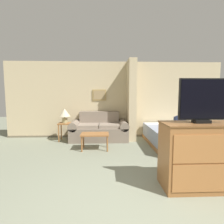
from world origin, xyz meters
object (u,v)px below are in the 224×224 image
object	(u,v)px
tv	(202,101)
backpack	(180,123)
couch	(99,130)
coffee_table	(95,136)
table_lamp	(65,113)
tv_dresser	(200,156)
bed	(178,136)

from	to	relation	value
tv	backpack	bearing A→B (deg)	75.14
couch	tv	world-z (taller)	tv
couch	coffee_table	world-z (taller)	couch
couch	table_lamp	distance (m)	1.22
couch	tv_dresser	world-z (taller)	tv_dresser
coffee_table	table_lamp	bearing A→B (deg)	137.18
coffee_table	bed	world-z (taller)	bed
couch	bed	xyz separation A→B (m)	(2.33, -0.69, -0.07)
table_lamp	backpack	xyz separation A→B (m)	(3.30, -0.96, -0.16)
table_lamp	backpack	world-z (taller)	table_lamp
couch	tv_dresser	bearing A→B (deg)	-60.72
coffee_table	tv	distance (m)	2.86
tv_dresser	tv	xyz separation A→B (m)	(-0.00, 0.00, 0.86)
bed	couch	bearing A→B (deg)	163.52
tv_dresser	backpack	xyz separation A→B (m)	(0.52, 1.98, 0.20)
tv	bed	bearing A→B (deg)	74.70
tv_dresser	couch	bearing A→B (deg)	119.28
backpack	coffee_table	bearing A→B (deg)	179.33
couch	bed	bearing A→B (deg)	-16.48
couch	coffee_table	xyz separation A→B (m)	(-0.08, -1.01, 0.05)
couch	table_lamp	bearing A→B (deg)	-175.94
couch	tv_dresser	distance (m)	3.46
coffee_table	tv	world-z (taller)	tv
table_lamp	bed	xyz separation A→B (m)	(3.42, -0.61, -0.63)
couch	tv	bearing A→B (deg)	-60.72
tv_dresser	tv	size ratio (longest dim) A/B	1.63
tv_dresser	tv	distance (m)	0.86
couch	tv_dresser	xyz separation A→B (m)	(1.69, -3.02, 0.19)
backpack	table_lamp	bearing A→B (deg)	163.77
bed	coffee_table	bearing A→B (deg)	-172.34
bed	backpack	distance (m)	0.59
backpack	couch	bearing A→B (deg)	154.87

